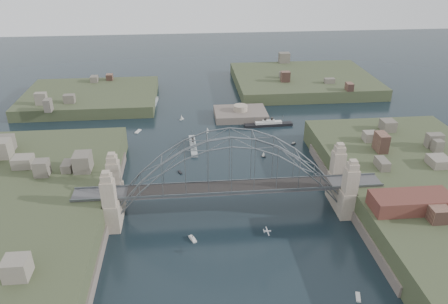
% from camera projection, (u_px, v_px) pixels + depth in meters
% --- Properties ---
extents(ground, '(500.00, 500.00, 0.00)m').
position_uv_depth(ground, '(230.00, 212.00, 119.55)').
color(ground, black).
rests_on(ground, ground).
extents(bridge, '(84.00, 13.80, 24.60)m').
position_uv_depth(bridge, '(230.00, 174.00, 113.98)').
color(bridge, '#454547').
rests_on(bridge, ground).
extents(shore_west, '(50.50, 90.00, 12.00)m').
position_uv_depth(shore_west, '(17.00, 218.00, 113.83)').
color(shore_west, '#353E24').
rests_on(shore_west, ground).
extents(shore_east, '(50.50, 90.00, 12.00)m').
position_uv_depth(shore_east, '(426.00, 196.00, 123.49)').
color(shore_east, '#353E24').
rests_on(shore_east, ground).
extents(headland_nw, '(60.00, 45.00, 9.00)m').
position_uv_depth(headland_nw, '(92.00, 101.00, 199.05)').
color(headland_nw, '#353E24').
rests_on(headland_nw, ground).
extents(headland_ne, '(70.00, 55.00, 9.50)m').
position_uv_depth(headland_ne, '(303.00, 84.00, 221.12)').
color(headland_ne, '#353E24').
rests_on(headland_ne, ground).
extents(fort_island, '(22.00, 16.00, 9.40)m').
position_uv_depth(fort_island, '(240.00, 118.00, 182.88)').
color(fort_island, '#5A4F48').
rests_on(fort_island, ground).
extents(wharf_shed, '(20.00, 8.00, 4.00)m').
position_uv_depth(wharf_shed, '(411.00, 202.00, 106.31)').
color(wharf_shed, '#592D26').
rests_on(wharf_shed, shore_east).
extents(finger_pier, '(4.00, 22.00, 1.40)m').
position_uv_depth(finger_pier, '(412.00, 271.00, 97.66)').
color(finger_pier, '#454547').
rests_on(finger_pier, ground).
extents(naval_cruiser_near, '(2.81, 16.67, 4.98)m').
position_uv_depth(naval_cruiser_near, '(193.00, 145.00, 156.33)').
color(naval_cruiser_near, '#979EA0').
rests_on(naval_cruiser_near, ground).
extents(naval_cruiser_far, '(3.81, 17.04, 5.70)m').
position_uv_depth(naval_cruiser_far, '(153.00, 104.00, 195.10)').
color(naval_cruiser_far, '#979EA0').
rests_on(naval_cruiser_far, ground).
extents(ocean_liner, '(19.91, 3.47, 4.86)m').
position_uv_depth(ocean_liner, '(268.00, 124.00, 173.88)').
color(ocean_liner, black).
rests_on(ocean_liner, ground).
extents(aeroplane, '(1.77, 3.35, 0.49)m').
position_uv_depth(aeroplane, '(267.00, 231.00, 98.46)').
color(aeroplane, '#A1A4A8').
extents(small_boat_a, '(1.56, 2.39, 0.45)m').
position_uv_depth(small_boat_a, '(180.00, 172.00, 139.62)').
color(small_boat_a, silver).
rests_on(small_boat_a, ground).
extents(small_boat_b, '(1.59, 1.57, 2.38)m').
position_uv_depth(small_boat_b, '(264.00, 154.00, 149.30)').
color(small_boat_b, silver).
rests_on(small_boat_b, ground).
extents(small_boat_c, '(2.20, 3.21, 1.43)m').
position_uv_depth(small_boat_c, '(192.00, 239.00, 108.75)').
color(small_boat_c, silver).
rests_on(small_boat_c, ground).
extents(small_boat_d, '(1.94, 1.60, 1.43)m').
position_uv_depth(small_boat_d, '(293.00, 144.00, 158.74)').
color(small_boat_d, silver).
rests_on(small_boat_d, ground).
extents(small_boat_e, '(2.51, 3.94, 0.45)m').
position_uv_depth(small_boat_e, '(138.00, 131.00, 168.92)').
color(small_boat_e, silver).
rests_on(small_boat_e, ground).
extents(small_boat_f, '(1.53, 1.60, 2.38)m').
position_uv_depth(small_boat_f, '(207.00, 130.00, 168.10)').
color(small_boat_f, silver).
rests_on(small_boat_f, ground).
extents(small_boat_g, '(1.67, 2.92, 0.45)m').
position_uv_depth(small_boat_g, '(358.00, 297.00, 91.23)').
color(small_boat_g, silver).
rests_on(small_boat_g, ground).
extents(small_boat_h, '(2.04, 2.17, 2.38)m').
position_uv_depth(small_boat_h, '(182.00, 118.00, 179.80)').
color(small_boat_h, silver).
rests_on(small_boat_h, ground).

